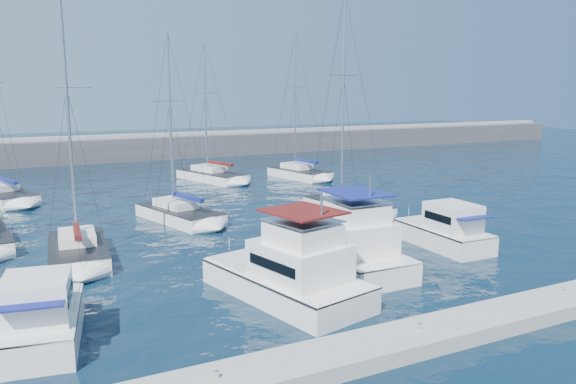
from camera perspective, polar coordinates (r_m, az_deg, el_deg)
name	(u,v)px	position (r m, az deg, el deg)	size (l,w,h in m)	color
ground	(288,265)	(31.06, -0.02, -7.38)	(220.00, 220.00, 0.00)	black
breakwater	(117,152)	(79.99, -17.03, 3.88)	(160.00, 6.00, 4.45)	#424244
dock	(419,337)	(22.33, 13.16, -14.17)	(40.00, 2.20, 0.60)	gray
dock_cleat_near_port	(217,374)	(18.51, -7.24, -17.92)	(0.16, 0.16, 0.25)	silver
dock_cleat_centre	(419,327)	(22.15, 13.21, -13.16)	(0.16, 0.16, 0.25)	silver
dock_cleat_near_stbd	(564,292)	(27.70, 26.20, -9.14)	(0.16, 0.16, 0.25)	silver
motor_yacht_port_outer	(41,320)	(23.48, -23.84, -11.85)	(3.72, 6.17, 3.20)	silver
motor_yacht_port_inner	(291,275)	(25.85, 0.28, -8.44)	(5.60, 9.05, 4.69)	white
motor_yacht_stbd_inner	(345,246)	(30.54, 5.83, -5.52)	(3.82, 9.48, 4.69)	white
motor_yacht_stbd_outer	(446,232)	(35.47, 15.77, -3.94)	(2.92, 6.33, 3.20)	silver
sailboat_mid_b	(78,251)	(33.82, -20.56, -5.61)	(3.60, 7.44, 15.39)	silver
sailboat_mid_c	(179,214)	(41.72, -11.01, -2.21)	(4.99, 8.34, 13.83)	white
sailboat_mid_d	(347,206)	(43.72, 6.02, -1.45)	(4.00, 7.98, 16.96)	silver
sailboat_back_a	(2,195)	(54.22, -27.06, -0.26)	(5.82, 9.56, 16.16)	white
sailboat_back_b	(212,176)	(59.71, -7.73, 1.65)	(5.71, 9.25, 14.58)	white
sailboat_back_c	(299,173)	(61.02, 1.14, 1.96)	(4.62, 8.07, 15.67)	white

